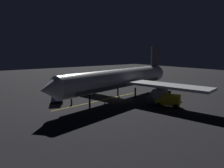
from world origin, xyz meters
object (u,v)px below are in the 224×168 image
baggage_truck (57,95)px  ground_crew_worker (71,100)px  catering_truck (165,100)px  traffic_cone_near_right (90,107)px  traffic_cone_under_wing (113,102)px  airliner (121,79)px  traffic_cone_near_left (105,103)px

baggage_truck → ground_crew_worker: bearing=-160.6°
catering_truck → traffic_cone_near_right: catering_truck is taller
ground_crew_worker → traffic_cone_near_right: 5.30m
baggage_truck → traffic_cone_under_wing: 12.08m
catering_truck → airliner: bearing=11.0°
baggage_truck → traffic_cone_near_left: (-8.25, -6.58, -1.02)m
traffic_cone_near_left → traffic_cone_under_wing: same height
baggage_truck → catering_truck: bearing=-138.3°
catering_truck → traffic_cone_near_left: (8.31, 8.16, -0.99)m
ground_crew_worker → traffic_cone_under_wing: ground_crew_worker is taller
ground_crew_worker → traffic_cone_near_right: (-5.14, -1.12, -0.64)m
ground_crew_worker → catering_truck: bearing=-133.4°
airliner → traffic_cone_near_right: airliner is taller
traffic_cone_near_left → traffic_cone_under_wing: (-0.55, -1.63, 0.00)m
airliner → ground_crew_worker: airliner is taller
ground_crew_worker → traffic_cone_under_wing: (-4.87, -6.82, -0.64)m
airliner → baggage_truck: (5.89, 12.67, -3.05)m
traffic_cone_near_left → traffic_cone_under_wing: size_ratio=1.00×
baggage_truck → ground_crew_worker: baggage_truck is taller
ground_crew_worker → traffic_cone_under_wing: size_ratio=3.16×
traffic_cone_near_left → traffic_cone_near_right: 4.16m
baggage_truck → traffic_cone_near_right: 9.47m
catering_truck → ground_crew_worker: bearing=46.6°
baggage_truck → traffic_cone_under_wing: bearing=-137.0°
airliner → baggage_truck: size_ratio=6.72×
baggage_truck → ground_crew_worker: (-3.94, -1.38, -0.38)m
ground_crew_worker → traffic_cone_near_right: ground_crew_worker is taller
catering_truck → ground_crew_worker: size_ratio=3.73×
ground_crew_worker → traffic_cone_near_right: size_ratio=3.16×
airliner → traffic_cone_near_right: size_ratio=72.68×
catering_truck → traffic_cone_under_wing: size_ratio=11.80×
airliner → traffic_cone_under_wing: size_ratio=72.68×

